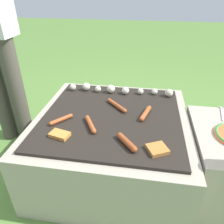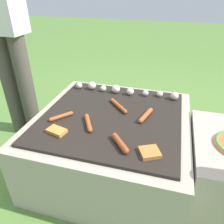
{
  "view_description": "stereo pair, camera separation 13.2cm",
  "coord_description": "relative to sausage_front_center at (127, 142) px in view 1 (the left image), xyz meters",
  "views": [
    {
      "loc": [
        0.18,
        -1.12,
        1.13
      ],
      "look_at": [
        0.0,
        0.0,
        0.46
      ],
      "focal_mm": 35.0,
      "sensor_mm": 36.0,
      "label": 1
    },
    {
      "loc": [
        0.31,
        -1.1,
        1.13
      ],
      "look_at": [
        0.0,
        0.0,
        0.46
      ],
      "focal_mm": 35.0,
      "sensor_mm": 36.0,
      "label": 2
    }
  ],
  "objects": [
    {
      "name": "sausage_back_center",
      "position": [
        -0.22,
        0.13,
        -0.0
      ],
      "size": [
        0.1,
        0.16,
        0.03
      ],
      "color": "#A34C23",
      "rests_on": "grill"
    },
    {
      "name": "sausage_front_right",
      "position": [
        -0.4,
        0.15,
        -0.0
      ],
      "size": [
        0.11,
        0.12,
        0.02
      ],
      "color": "#A34C23",
      "rests_on": "grill"
    },
    {
      "name": "fork_utensil",
      "position": [
        0.55,
        0.39,
        -0.01
      ],
      "size": [
        0.05,
        0.17,
        0.01
      ],
      "color": "silver",
      "rests_on": "side_ledge"
    },
    {
      "name": "sausage_mid_left",
      "position": [
        0.09,
        0.3,
        -0.0
      ],
      "size": [
        0.07,
        0.17,
        0.03
      ],
      "color": "#A34C23",
      "rests_on": "grill"
    },
    {
      "name": "grill",
      "position": [
        -0.12,
        0.27,
        -0.24
      ],
      "size": [
        0.93,
        0.93,
        0.44
      ],
      "color": "#A89E8C",
      "rests_on": "ground_plane"
    },
    {
      "name": "bread_slice_right",
      "position": [
        0.15,
        -0.02,
        -0.01
      ],
      "size": [
        0.12,
        0.12,
        0.02
      ],
      "color": "#B27033",
      "rests_on": "grill"
    },
    {
      "name": "ground_plane",
      "position": [
        -0.12,
        0.27,
        -0.45
      ],
      "size": [
        14.0,
        14.0,
        0.0
      ],
      "primitive_type": "plane",
      "color": "#567F38"
    },
    {
      "name": "mushroom_row",
      "position": [
        -0.13,
        0.58,
        0.01
      ],
      "size": [
        0.75,
        0.08,
        0.06
      ],
      "color": "beige",
      "rests_on": "grill"
    },
    {
      "name": "sausage_front_center",
      "position": [
        0.0,
        0.0,
        0.0
      ],
      "size": [
        0.11,
        0.13,
        0.03
      ],
      "color": "#93421E",
      "rests_on": "grill"
    },
    {
      "name": "sausage_back_left",
      "position": [
        -0.1,
        0.37,
        -0.0
      ],
      "size": [
        0.14,
        0.15,
        0.03
      ],
      "color": "#A34C23",
      "rests_on": "grill"
    },
    {
      "name": "bread_slice_center",
      "position": [
        -0.35,
        0.01,
        -0.01
      ],
      "size": [
        0.11,
        0.09,
        0.02
      ],
      "color": "#D18438",
      "rests_on": "grill"
    }
  ]
}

